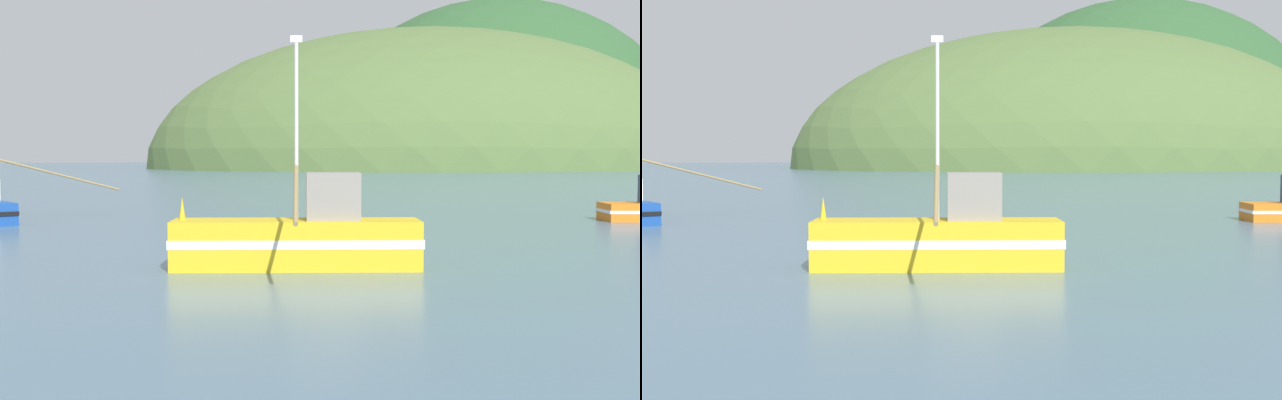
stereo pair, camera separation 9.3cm
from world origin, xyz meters
TOP-DOWN VIEW (x-y plane):
  - hill_far_right at (123.43, 246.91)m, footprint 128.00×102.40m
  - hill_far_left at (68.42, 178.00)m, footprint 134.82×107.86m
  - fishing_boat_yellow at (-8.37, 13.75)m, footprint 7.81×10.10m

SIDE VIEW (x-z plane):
  - hill_far_right at x=123.43m, z-range -53.92..53.92m
  - hill_far_left at x=68.42m, z-range -32.44..32.44m
  - fishing_boat_yellow at x=-8.37m, z-range -2.58..4.45m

